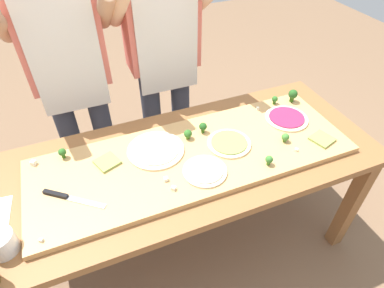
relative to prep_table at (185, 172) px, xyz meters
The scene contains 26 objects.
ground_plane 0.66m from the prep_table, ahead, with size 8.00×8.00×0.00m, color brown.
prep_table is the anchor object (origin of this frame).
cutting_board 0.12m from the prep_table, 21.80° to the right, with size 1.50×0.52×0.03m, color tan.
chefs_knife 0.56m from the prep_table, behind, with size 0.23×0.19×0.02m.
pizza_whole_white_garlic 0.19m from the prep_table, 148.40° to the left, with size 0.27×0.27×0.02m.
pizza_whole_beet_magenta 0.61m from the prep_table, ahead, with size 0.22×0.22×0.02m.
pizza_whole_pesto_green 0.26m from the prep_table, ahead, with size 0.21×0.21×0.02m.
pizza_whole_cheese_artichoke 0.20m from the prep_table, 73.81° to the right, with size 0.20×0.20×0.02m.
pizza_slice_far_right 0.69m from the prep_table, 13.67° to the right, with size 0.10×0.10×0.01m, color #899E4C.
pizza_slice_near_left 0.38m from the prep_table, 167.27° to the left, with size 0.10×0.10×0.01m, color #899E4C.
broccoli_floret_center_right 0.51m from the prep_table, 11.59° to the right, with size 0.04×0.04×0.05m.
broccoli_floret_front_left 0.66m from the prep_table, 17.55° to the left, with size 0.03×0.03×0.05m.
broccoli_floret_back_right 0.76m from the prep_table, 13.82° to the left, with size 0.05×0.05×0.07m.
broccoli_floret_front_right 0.24m from the prep_table, 38.91° to the left, with size 0.04×0.04×0.06m.
broccoli_floret_front_mid 0.58m from the prep_table, 160.17° to the left, with size 0.04×0.04×0.05m.
broccoli_floret_back_left 0.41m from the prep_table, 32.28° to the right, with size 0.03×0.03×0.05m.
broccoli_floret_back_mid 0.19m from the prep_table, 60.94° to the left, with size 0.04×0.04×0.05m.
cheese_crumble_a 0.25m from the prep_table, 123.49° to the right, with size 0.02×0.02×0.02m, color silver.
cheese_crumble_b 0.55m from the prep_table, 20.01° to the left, with size 0.01×0.01×0.01m, color silver.
cheese_crumble_c 0.70m from the prep_table, 160.45° to the right, with size 0.01×0.01×0.01m, color silver.
cheese_crumble_d 0.69m from the prep_table, 163.49° to the left, with size 0.02×0.02×0.02m, color white.
cheese_crumble_e 0.22m from the prep_table, 137.56° to the right, with size 0.02×0.02×0.02m, color white.
cheese_crumble_f 0.54m from the prep_table, 19.73° to the right, with size 0.01×0.01×0.01m, color white.
flour_cup 0.81m from the prep_table, 165.73° to the right, with size 0.10×0.10×0.09m.
cook_left 0.83m from the prep_table, 121.95° to the left, with size 0.54×0.39×1.67m.
cook_right 0.74m from the prep_table, 79.50° to the left, with size 0.54×0.39×1.67m.
Camera 1 is at (-0.38, -1.02, 1.82)m, focal length 30.20 mm.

